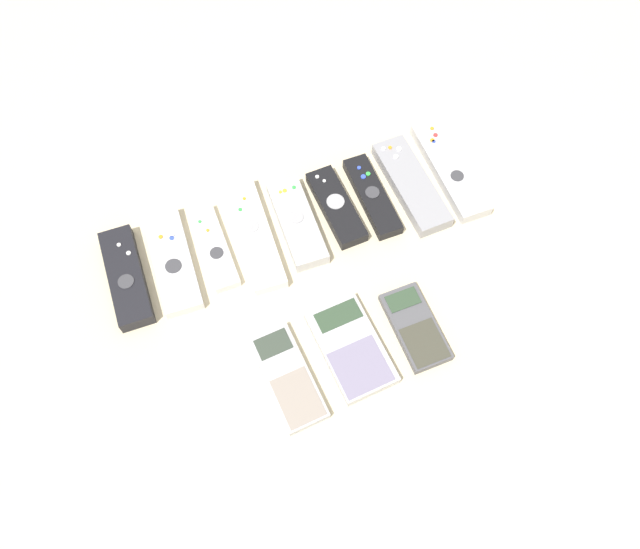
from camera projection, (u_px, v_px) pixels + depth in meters
The scene contains 13 objects.
ground_plane at pixel (326, 292), 0.99m from camera, with size 3.00×3.00×0.00m, color beige.
remote_0 at pixel (126, 277), 0.99m from camera, with size 0.06×0.18×0.03m.
remote_1 at pixel (173, 261), 1.01m from camera, with size 0.07×0.19×0.02m.
remote_2 at pixel (214, 248), 1.02m from camera, with size 0.04×0.16×0.02m.
remote_3 at pixel (254, 235), 1.03m from camera, with size 0.07×0.21×0.02m.
remote_4 at pixel (298, 223), 1.04m from camera, with size 0.06×0.17×0.03m.
remote_5 at pixel (336, 207), 1.05m from camera, with size 0.05×0.16×0.02m.
remote_6 at pixel (372, 196), 1.07m from camera, with size 0.04×0.16×0.02m.
remote_7 at pixel (411, 185), 1.07m from camera, with size 0.07×0.19×0.03m.
remote_8 at pixel (450, 169), 1.09m from camera, with size 0.06×0.21×0.02m.
calculator_0 at pixel (288, 377), 0.92m from camera, with size 0.08×0.16×0.02m.
calculator_1 at pixel (351, 348), 0.94m from camera, with size 0.10×0.16×0.02m.
calculator_2 at pixel (415, 327), 0.96m from camera, with size 0.06×0.14×0.02m.
Camera 1 is at (-0.16, -0.39, 0.90)m, focal length 35.00 mm.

